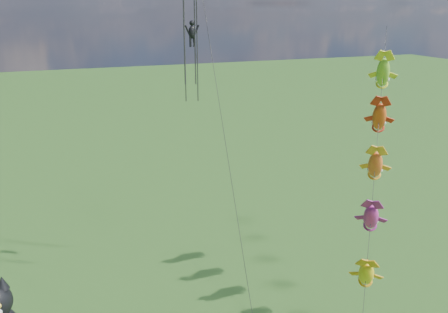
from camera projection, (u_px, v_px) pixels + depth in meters
name	position (u px, v px, depth m)	size (l,w,h in m)	color
fish_windsock_rig	(375.00, 165.00, 30.84)	(9.97, 12.62, 18.47)	brown
parafoil_rig	(193.00, 28.00, 32.63)	(2.49, 17.52, 26.11)	brown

